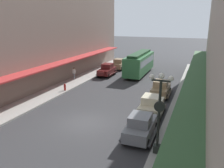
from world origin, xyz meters
TOP-DOWN VIEW (x-y plane):
  - ground_plane at (0.00, 0.00)m, footprint 200.00×200.00m
  - sidewalk_left at (-7.50, 0.00)m, footprint 3.00×60.00m
  - sidewalk_right at (7.50, 0.00)m, footprint 3.00×60.00m
  - parked_car_0 at (-4.83, 16.11)m, footprint 2.20×4.28m
  - parked_car_1 at (-4.74, 21.42)m, footprint 2.19×4.28m
  - parked_car_2 at (4.53, 9.34)m, footprint 2.20×4.28m
  - parked_car_3 at (4.86, -0.71)m, footprint 2.19×4.28m
  - parked_car_4 at (4.66, 3.77)m, footprint 2.18×4.27m
  - streetcar at (-0.47, 18.76)m, footprint 2.61×9.62m
  - lamp_post_with_clock at (6.40, -2.45)m, footprint 1.42×0.44m
  - fire_hydrant at (-6.35, 6.83)m, footprint 0.24×0.24m
  - pedestrian_0 at (-8.03, 11.85)m, footprint 0.36×0.28m
  - pedestrian_1 at (7.04, 9.22)m, footprint 0.36×0.24m

SIDE VIEW (x-z plane):
  - ground_plane at x=0.00m, z-range 0.00..0.00m
  - sidewalk_left at x=-7.50m, z-range 0.00..0.15m
  - sidewalk_right at x=7.50m, z-range 0.00..0.15m
  - fire_hydrant at x=-6.35m, z-range 0.15..0.97m
  - parked_car_0 at x=-4.83m, z-range 0.02..1.86m
  - parked_car_1 at x=-4.74m, z-range 0.02..1.86m
  - parked_car_2 at x=4.53m, z-range 0.02..1.86m
  - parked_car_3 at x=4.86m, z-range 0.02..1.86m
  - parked_car_4 at x=4.66m, z-range 0.02..1.86m
  - pedestrian_1 at x=7.04m, z-range 0.17..1.81m
  - pedestrian_0 at x=-8.03m, z-range 0.18..1.85m
  - streetcar at x=-0.47m, z-range 0.17..3.63m
  - lamp_post_with_clock at x=6.40m, z-range 0.41..5.57m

